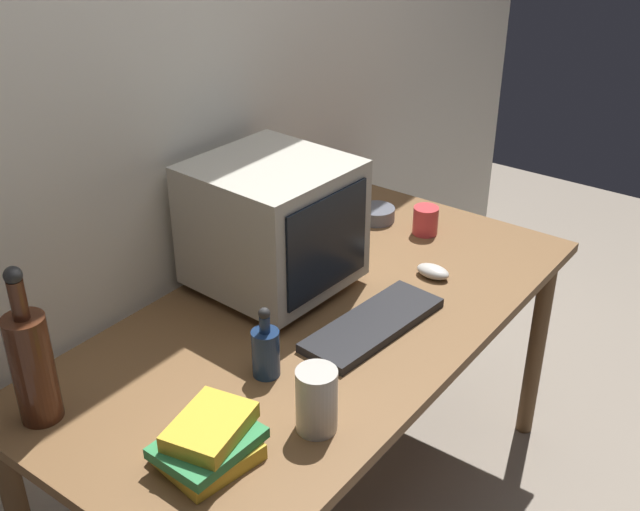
{
  "coord_description": "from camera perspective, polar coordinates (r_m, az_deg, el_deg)",
  "views": [
    {
      "loc": [
        -1.4,
        -1.04,
        1.87
      ],
      "look_at": [
        0.0,
        0.0,
        0.92
      ],
      "focal_mm": 43.95,
      "sensor_mm": 36.0,
      "label": 1
    }
  ],
  "objects": [
    {
      "name": "back_wall",
      "position": [
        2.15,
        -10.19,
        11.4
      ],
      "size": [
        4.0,
        0.08,
        2.5
      ],
      "primitive_type": "cube",
      "color": "silver",
      "rests_on": "ground"
    },
    {
      "name": "bottle_short",
      "position": [
        1.84,
        -3.97,
        -6.9
      ],
      "size": [
        0.07,
        0.07,
        0.18
      ],
      "color": "navy",
      "rests_on": "desk"
    },
    {
      "name": "metal_canister",
      "position": [
        1.68,
        -0.25,
        -10.48
      ],
      "size": [
        0.09,
        0.09,
        0.15
      ],
      "primitive_type": "cylinder",
      "color": "#B7B2A8",
      "rests_on": "desk"
    },
    {
      "name": "crt_monitor",
      "position": [
        2.12,
        -3.45,
        2.22
      ],
      "size": [
        0.4,
        0.41,
        0.37
      ],
      "color": "#B2AD9E",
      "rests_on": "desk"
    },
    {
      "name": "book_stack",
      "position": [
        1.64,
        -8.13,
        -13.29
      ],
      "size": [
        0.22,
        0.19,
        0.1
      ],
      "color": "gold",
      "rests_on": "desk"
    },
    {
      "name": "bottle_tall",
      "position": [
        1.77,
        -20.23,
        -7.4
      ],
      "size": [
        0.09,
        0.09,
        0.38
      ],
      "color": "#472314",
      "rests_on": "desk"
    },
    {
      "name": "mug",
      "position": [
        2.5,
        7.73,
        2.58
      ],
      "size": [
        0.12,
        0.08,
        0.09
      ],
      "color": "#CC383D",
      "rests_on": "desk"
    },
    {
      "name": "keyboard",
      "position": [
        2.03,
        3.89,
        -5.02
      ],
      "size": [
        0.43,
        0.19,
        0.02
      ],
      "primitive_type": "cube",
      "rotation": [
        0.0,
        0.0,
        -0.1
      ],
      "color": "black",
      "rests_on": "desk"
    },
    {
      "name": "desk",
      "position": [
        2.13,
        0.0,
        -6.23
      ],
      "size": [
        1.62,
        0.81,
        0.74
      ],
      "color": "brown",
      "rests_on": "ground"
    },
    {
      "name": "cd_spindle",
      "position": [
        2.58,
        4.13,
        3.03
      ],
      "size": [
        0.12,
        0.12,
        0.04
      ],
      "primitive_type": "cylinder",
      "color": "#595B66",
      "rests_on": "desk"
    },
    {
      "name": "computer_mouse",
      "position": [
        2.27,
        8.22,
        -1.16
      ],
      "size": [
        0.06,
        0.1,
        0.04
      ],
      "primitive_type": "ellipsoid",
      "rotation": [
        0.0,
        0.0,
        -0.02
      ],
      "color": "beige",
      "rests_on": "desk"
    }
  ]
}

